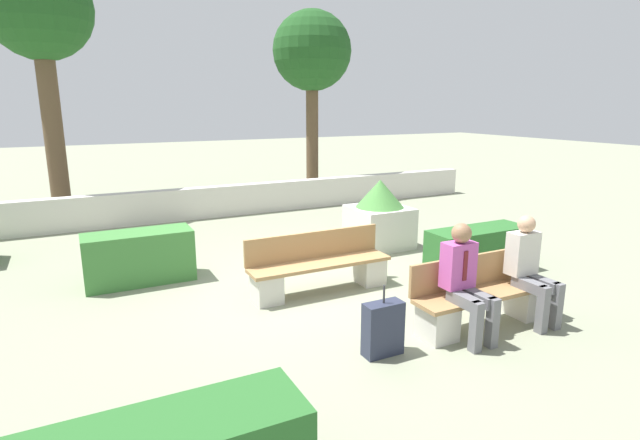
{
  "coord_description": "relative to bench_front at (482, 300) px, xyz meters",
  "views": [
    {
      "loc": [
        -3.01,
        -6.26,
        2.68
      ],
      "look_at": [
        0.4,
        0.5,
        0.9
      ],
      "focal_mm": 28.0,
      "sensor_mm": 36.0,
      "label": 1
    }
  ],
  "objects": [
    {
      "name": "bench_front",
      "position": [
        0.0,
        0.0,
        0.0
      ],
      "size": [
        1.89,
        0.49,
        0.85
      ],
      "color": "#A37A4C",
      "rests_on": "ground_plane"
    },
    {
      "name": "hedge_block_mid_left",
      "position": [
        -3.53,
        3.5,
        0.07
      ],
      "size": [
        1.58,
        0.63,
        0.79
      ],
      "color": "#3D7A38",
      "rests_on": "ground_plane"
    },
    {
      "name": "planter_corner_left",
      "position": [
        0.81,
        3.51,
        0.27
      ],
      "size": [
        1.04,
        1.04,
        1.29
      ],
      "color": "beige",
      "rests_on": "ground_plane"
    },
    {
      "name": "person_seated_man",
      "position": [
        -0.43,
        -0.14,
        0.42
      ],
      "size": [
        0.38,
        0.64,
        1.35
      ],
      "color": "slate",
      "rests_on": "ground_plane"
    },
    {
      "name": "tree_leftmost",
      "position": [
        -4.59,
        9.14,
        4.26
      ],
      "size": [
        2.31,
        2.31,
        5.9
      ],
      "color": "brown",
      "rests_on": "ground_plane"
    },
    {
      "name": "suitcase",
      "position": [
        -1.49,
        -0.07,
        -0.03
      ],
      "size": [
        0.44,
        0.2,
        0.8
      ],
      "color": "#282D42",
      "rests_on": "ground_plane"
    },
    {
      "name": "tree_center_left",
      "position": [
        2.2,
        9.27,
        3.72
      ],
      "size": [
        2.26,
        2.26,
        5.27
      ],
      "color": "brown",
      "rests_on": "ground_plane"
    },
    {
      "name": "bench_left_side",
      "position": [
        -1.26,
        1.92,
        0.01
      ],
      "size": [
        2.12,
        0.48,
        0.85
      ],
      "rotation": [
        0.0,
        0.0,
        0.03
      ],
      "color": "#A37A4C",
      "rests_on": "ground_plane"
    },
    {
      "name": "perimeter_wall",
      "position": [
        -1.33,
        7.45,
        0.04
      ],
      "size": [
        14.78,
        0.3,
        0.73
      ],
      "color": "beige",
      "rests_on": "ground_plane"
    },
    {
      "name": "hedge_block_near_left",
      "position": [
        1.39,
        1.52,
        0.04
      ],
      "size": [
        1.72,
        0.6,
        0.73
      ],
      "color": "#286028",
      "rests_on": "ground_plane"
    },
    {
      "name": "ground_plane",
      "position": [
        -1.33,
        2.05,
        -0.33
      ],
      "size": [
        60.0,
        60.0,
        0.0
      ],
      "primitive_type": "plane",
      "color": "gray"
    },
    {
      "name": "person_seated_woman",
      "position": [
        0.62,
        -0.14,
        0.41
      ],
      "size": [
        0.38,
        0.64,
        1.34
      ],
      "color": "slate",
      "rests_on": "ground_plane"
    }
  ]
}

